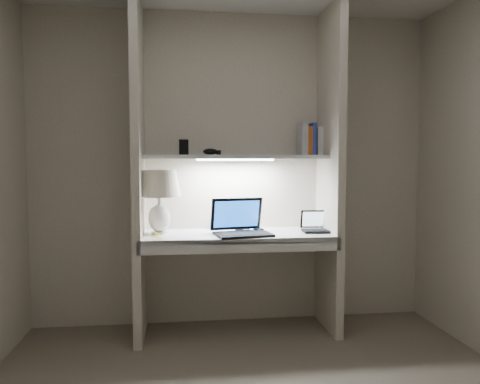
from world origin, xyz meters
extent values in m
cube|color=beige|center=(0.00, 1.50, 1.25)|extent=(3.20, 0.01, 2.50)
cube|color=beige|center=(-0.73, 1.23, 1.25)|extent=(0.06, 0.55, 2.50)
cube|color=beige|center=(0.73, 1.23, 1.25)|extent=(0.06, 0.55, 2.50)
cube|color=white|center=(0.00, 1.23, 0.75)|extent=(1.40, 0.55, 0.04)
cube|color=silver|center=(0.00, 0.96, 0.72)|extent=(1.46, 0.03, 0.10)
cube|color=silver|center=(0.00, 1.32, 1.35)|extent=(1.40, 0.36, 0.03)
cube|color=white|center=(0.00, 1.32, 1.33)|extent=(0.60, 0.04, 0.02)
cylinder|color=white|center=(-0.58, 1.25, 0.78)|extent=(0.12, 0.12, 0.02)
ellipsoid|color=white|center=(-0.58, 1.25, 0.89)|extent=(0.16, 0.16, 0.21)
cylinder|color=white|center=(-0.58, 1.25, 1.01)|extent=(0.03, 0.03, 0.09)
sphere|color=#FFD899|center=(-0.58, 1.25, 1.10)|extent=(0.05, 0.05, 0.05)
cube|color=black|center=(0.03, 1.10, 0.78)|extent=(0.44, 0.34, 0.02)
cube|color=black|center=(0.03, 1.10, 0.79)|extent=(0.37, 0.25, 0.00)
cube|color=black|center=(0.00, 1.27, 0.91)|extent=(0.41, 0.14, 0.25)
cube|color=blue|center=(0.00, 1.26, 0.91)|extent=(0.36, 0.12, 0.20)
cube|color=black|center=(0.64, 1.19, 0.78)|extent=(0.26, 0.19, 0.02)
cube|color=black|center=(0.64, 1.19, 0.79)|extent=(0.22, 0.13, 0.00)
cube|color=black|center=(0.64, 1.29, 0.86)|extent=(0.25, 0.07, 0.14)
cube|color=silver|center=(0.64, 1.29, 0.86)|extent=(0.22, 0.05, 0.12)
cube|color=silver|center=(-0.12, 1.44, 0.84)|extent=(0.11, 0.09, 0.13)
ellipsoid|color=black|center=(0.18, 1.26, 0.79)|extent=(0.10, 0.08, 0.03)
torus|color=black|center=(0.07, 1.35, 0.78)|extent=(0.13, 0.13, 0.01)
cube|color=yellow|center=(-0.60, 1.14, 0.77)|extent=(0.09, 0.09, 0.00)
cube|color=white|center=(0.75, 1.39, 1.48)|extent=(0.04, 0.17, 0.23)
cube|color=#27289E|center=(0.72, 1.39, 1.49)|extent=(0.05, 0.17, 0.26)
cube|color=silver|center=(0.68, 1.39, 1.48)|extent=(0.05, 0.17, 0.23)
cube|color=#2A40B9|center=(0.63, 1.39, 1.49)|extent=(0.03, 0.17, 0.25)
cube|color=#BC551A|center=(0.59, 1.39, 1.48)|extent=(0.04, 0.17, 0.23)
cube|color=#A8A6AB|center=(0.55, 1.39, 1.49)|extent=(0.05, 0.17, 0.25)
cube|color=black|center=(-0.40, 1.36, 1.42)|extent=(0.07, 0.05, 0.12)
ellipsoid|color=black|center=(-0.19, 1.41, 1.39)|extent=(0.14, 0.11, 0.05)
camera|label=1|loc=(-0.42, -2.28, 1.33)|focal=35.00mm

